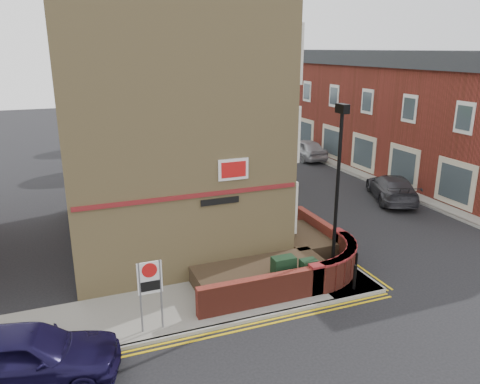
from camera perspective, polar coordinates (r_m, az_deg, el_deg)
name	(u,v)px	position (r m, az deg, el deg)	size (l,w,h in m)	color
ground	(309,309)	(15.87, 8.38, -13.87)	(120.00, 120.00, 0.00)	black
pavement_corner	(193,305)	(15.87, -5.81, -13.53)	(13.00, 3.00, 0.12)	gray
pavement_main	(214,179)	(30.23, -3.25, 1.62)	(2.00, 32.00, 0.12)	gray
pavement_far	(383,174)	(32.79, 17.09, 2.12)	(4.00, 40.00, 0.12)	gray
kerb_side	(206,329)	(14.64, -4.15, -16.36)	(13.00, 0.15, 0.12)	gray
kerb_main_near	(228,177)	(30.54, -1.46, 1.81)	(0.15, 32.00, 0.12)	gray
kerb_main_far	(358,177)	(31.61, 14.23, 1.81)	(0.15, 40.00, 0.12)	gray
yellow_lines_side	(209,335)	(14.47, -3.83, -17.05)	(13.00, 0.28, 0.01)	gold
yellow_lines_main	(232,178)	(30.64, -1.02, 1.76)	(0.28, 32.00, 0.01)	gold
corner_building	(161,96)	(20.23, -9.63, 11.50)	(8.95, 10.40, 13.60)	tan
garden_wall	(276,275)	(17.80, 4.37, -10.10)	(6.80, 6.00, 1.20)	maroon
lamppost	(337,195)	(16.22, 11.73, -0.39)	(0.25, 0.50, 6.30)	black
utility_cabinet_large	(283,273)	(16.40, 5.30, -9.81)	(0.80, 0.45, 1.20)	black
utility_cabinet_small	(308,274)	(16.53, 8.29, -9.89)	(0.55, 0.40, 1.10)	black
bollard_near	(355,277)	(16.87, 13.80, -10.03)	(0.11, 0.11, 0.90)	black
bollard_far	(356,265)	(17.77, 13.93, -8.59)	(0.11, 0.11, 0.90)	black
zone_sign	(150,283)	(13.96, -10.90, -10.87)	(0.72, 0.07, 2.20)	slate
far_terrace	(370,106)	(36.09, 15.62, 10.01)	(5.40, 30.40, 8.00)	maroon
far_terrace_cream	(257,86)	(54.31, 2.09, 12.81)	(5.40, 12.40, 8.00)	beige
tree_near	(223,110)	(27.49, -2.12, 9.96)	(3.64, 3.65, 6.70)	#382B1E
tree_mid	(186,90)	(35.05, -6.55, 12.23)	(4.03, 4.03, 7.42)	#382B1E
tree_far	(163,86)	(42.83, -9.39, 12.61)	(3.81, 3.81, 7.00)	#382B1E
traffic_light_assembly	(183,118)	(38.27, -7.01, 8.98)	(0.20, 0.16, 4.20)	black
navy_hatchback	(25,356)	(13.47, -24.73, -17.65)	(1.86, 4.64, 1.58)	black
silver_car_near	(252,173)	(29.09, 1.51, 2.35)	(1.50, 4.31, 1.42)	#929499
red_car_main	(213,149)	(36.15, -3.36, 5.31)	(2.44, 5.30, 1.47)	maroon
grey_car_far	(392,188)	(27.31, 18.01, 0.51)	(1.99, 4.90, 1.42)	#323238
silver_car_far	(304,149)	(36.16, 7.86, 5.24)	(1.84, 4.56, 1.56)	#A2A2A9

